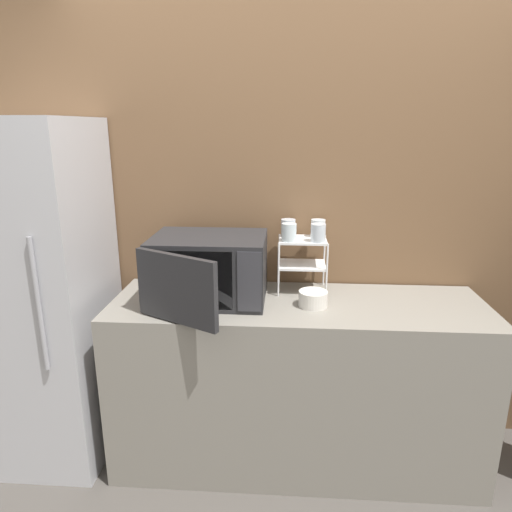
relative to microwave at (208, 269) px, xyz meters
name	(u,v)px	position (x,y,z in m)	size (l,w,h in m)	color
ground_plane	(295,496)	(0.47, -0.32, -1.10)	(12.00, 12.00, 0.00)	#4C4742
wall_back	(299,219)	(0.47, 0.34, 0.20)	(8.00, 0.06, 2.60)	brown
counter	(296,382)	(0.47, -0.01, -0.63)	(1.94, 0.62, 0.93)	gray
microwave	(208,269)	(0.00, 0.00, 0.00)	(0.59, 0.66, 0.34)	#262628
dish_rack	(302,254)	(0.49, 0.17, 0.04)	(0.26, 0.21, 0.29)	white
glass_front_left	(289,232)	(0.41, 0.12, 0.17)	(0.08, 0.08, 0.09)	silver
glass_back_right	(318,228)	(0.57, 0.23, 0.17)	(0.08, 0.08, 0.09)	silver
glass_front_right	(318,233)	(0.57, 0.12, 0.17)	(0.08, 0.08, 0.09)	silver
glass_back_left	(288,228)	(0.41, 0.23, 0.17)	(0.08, 0.08, 0.09)	silver
bowl	(313,299)	(0.54, -0.05, -0.13)	(0.15, 0.15, 0.08)	silver
refrigerator	(36,297)	(-0.93, -0.02, -0.17)	(0.70, 0.67, 1.85)	#B7B7BC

